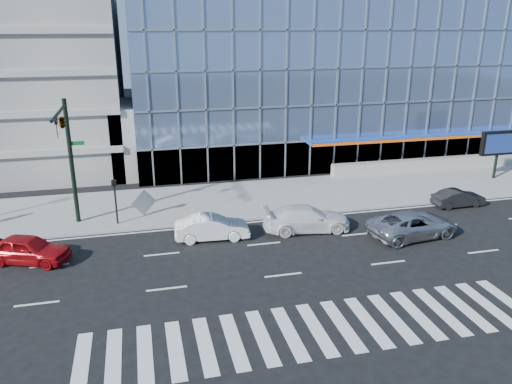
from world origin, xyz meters
TOP-DOWN VIEW (x-y plane):
  - ground at (0.00, 0.00)m, footprint 160.00×160.00m
  - sidewalk at (0.00, 8.00)m, footprint 120.00×8.00m
  - theatre_building at (14.00, 26.00)m, footprint 42.00×26.00m
  - ramp_block at (-6.00, 18.00)m, footprint 6.00×8.00m
  - retaining_wall at (24.00, 11.60)m, footprint 30.00×0.80m
  - traffic_signal at (-11.00, 4.57)m, footprint 1.14×5.74m
  - ped_signal_post at (-8.50, 4.94)m, footprint 0.30×0.33m
  - marquee_sign at (22.00, 7.99)m, footprint 3.20×0.43m
  - silver_suv at (9.13, -1.08)m, footprint 5.91×3.30m
  - white_suv at (3.13, 1.38)m, footprint 5.65×2.67m
  - white_sedan at (-2.87, 1.47)m, footprint 4.59×1.89m
  - dark_sedan at (15.13, 3.00)m, footprint 3.80×1.40m
  - red_sedan at (-13.12, 0.74)m, footprint 4.88×3.32m
  - tilted_panel at (-6.76, 6.14)m, footprint 1.70×0.80m

SIDE VIEW (x-z plane):
  - ground at x=0.00m, z-range 0.00..0.00m
  - sidewalk at x=0.00m, z-range 0.00..0.15m
  - dark_sedan at x=15.13m, z-range 0.00..1.24m
  - retaining_wall at x=24.00m, z-range 0.15..1.15m
  - white_sedan at x=-2.87m, z-range 0.00..1.48m
  - red_sedan at x=-13.12m, z-range 0.00..1.54m
  - silver_suv at x=9.13m, z-range 0.00..1.56m
  - white_suv at x=3.13m, z-range 0.00..1.59m
  - tilted_panel at x=-6.76m, z-range 0.15..1.98m
  - ped_signal_post at x=-8.50m, z-range 0.64..3.64m
  - ramp_block at x=-6.00m, z-range 0.00..6.00m
  - marquee_sign at x=22.00m, z-range 1.07..5.07m
  - traffic_signal at x=-11.00m, z-range 2.16..10.16m
  - theatre_building at x=14.00m, z-range 0.00..15.00m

